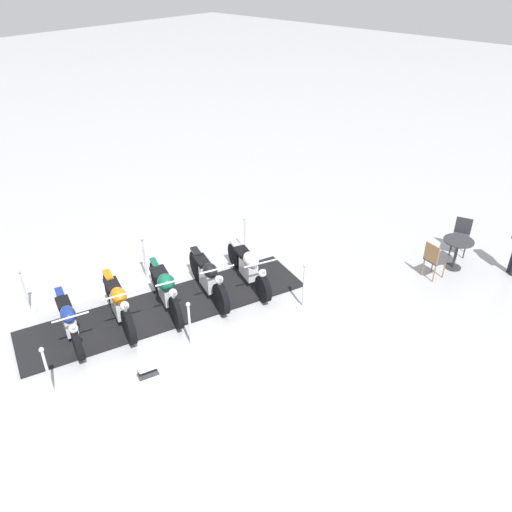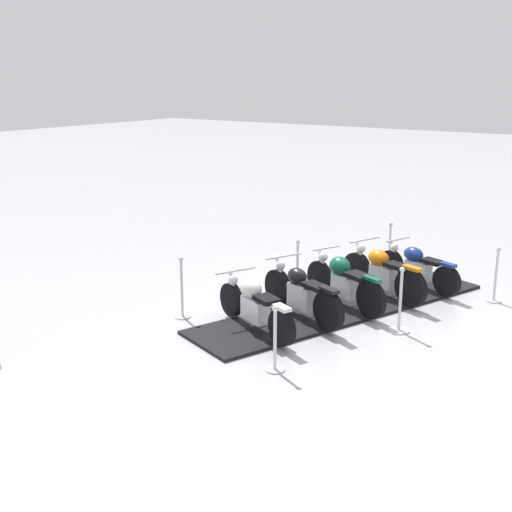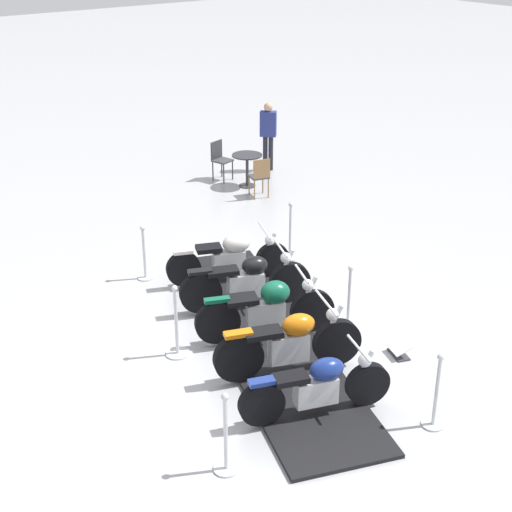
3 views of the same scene
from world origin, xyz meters
The scene contains 14 objects.
ground_plane centered at (0.00, 0.00, 0.00)m, with size 80.00×80.00×0.00m, color #B2B2B7.
display_platform centered at (0.00, 0.00, 0.03)m, with size 6.27×1.45×0.06m, color black.
motorcycle_navy centered at (0.64, 1.93, 0.48)m, with size 1.99×0.92×0.89m.
motorcycle_copper centered at (0.32, 0.97, 0.53)m, with size 2.07×1.01×1.04m.
motorcycle_forest centered at (-0.03, 0.01, 0.56)m, with size 2.05×0.99×1.02m.
motorcycle_black centered at (-0.36, -0.95, 0.51)m, with size 2.08×1.06×1.02m.
motorcycle_cream centered at (-0.71, -1.91, 0.50)m, with size 2.08×1.11×0.90m.
stanchion_right_front centered at (-0.42, 2.97, 0.37)m, with size 0.30×0.30×1.07m.
stanchion_left_front centered at (2.18, 2.06, 0.36)m, with size 0.31×0.31×1.08m.
stanchion_left_rear centered at (0.42, -2.97, 0.36)m, with size 0.29×0.29×1.02m.
stanchion_right_mid centered at (-1.30, 0.46, 0.36)m, with size 0.31×0.31×1.07m.
stanchion_right_rear centered at (-2.18, -2.06, 0.41)m, with size 0.29×0.29×1.13m.
stanchion_left_mid centered at (1.30, -0.46, 0.34)m, with size 0.36×0.36×1.14m.
info_placard centered at (-1.30, 1.55, 0.07)m, with size 0.35×0.42×0.21m.
Camera 2 is at (5.37, -10.54, 4.25)m, focal length 46.58 mm.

